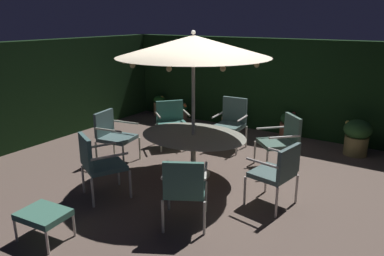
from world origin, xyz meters
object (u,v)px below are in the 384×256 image
at_px(potted_plant_back_center, 289,125).
at_px(potted_plant_right_near, 159,105).
at_px(potted_plant_back_right, 181,112).
at_px(potted_plant_right_far, 232,118).
at_px(patio_chair_southeast, 283,138).
at_px(patio_chair_southwest, 171,120).
at_px(patio_dining_table, 193,141).
at_px(patio_chair_north, 98,161).
at_px(potted_plant_front_corner, 357,136).
at_px(patio_umbrella, 193,46).
at_px(patio_chair_south, 232,120).
at_px(patio_chair_west, 113,133).
at_px(patio_chair_northeast, 185,186).
at_px(patio_chair_east, 278,170).
at_px(ottoman_footrest, 43,215).

distance_m(potted_plant_back_center, potted_plant_right_near, 3.71).
distance_m(potted_plant_back_center, potted_plant_back_right, 2.88).
height_order(potted_plant_back_center, potted_plant_right_far, potted_plant_back_center).
height_order(patio_chair_southeast, patio_chair_southwest, patio_chair_southeast).
distance_m(patio_dining_table, patio_chair_north, 1.66).
bearing_deg(potted_plant_back_center, potted_plant_right_far, -176.63).
bearing_deg(potted_plant_front_corner, patio_chair_southwest, -155.95).
distance_m(patio_chair_southeast, potted_plant_back_right, 3.71).
bearing_deg(patio_umbrella, patio_dining_table, 86.06).
height_order(patio_chair_south, patio_chair_west, patio_chair_south).
height_order(patio_chair_southwest, potted_plant_back_right, patio_chair_southwest).
bearing_deg(patio_chair_southwest, patio_dining_table, -40.79).
bearing_deg(potted_plant_right_near, patio_umbrella, -44.10).
xyz_separation_m(patio_chair_west, potted_plant_right_near, (-1.37, 3.19, -0.27)).
bearing_deg(patio_chair_west, patio_chair_southwest, 74.07).
distance_m(patio_umbrella, patio_chair_south, 2.31).
height_order(patio_chair_northeast, potted_plant_right_near, patio_chair_northeast).
bearing_deg(potted_plant_right_near, potted_plant_right_far, -1.25).
height_order(patio_umbrella, potted_plant_right_far, patio_umbrella).
xyz_separation_m(patio_chair_northeast, patio_chair_east, (0.82, 1.16, -0.01)).
relative_size(patio_umbrella, patio_chair_south, 2.37).
bearing_deg(patio_dining_table, patio_chair_north, -116.77).
height_order(patio_chair_west, potted_plant_front_corner, patio_chair_west).
bearing_deg(patio_chair_north, potted_plant_back_center, 71.86).
bearing_deg(patio_chair_southeast, patio_chair_north, -125.74).
bearing_deg(potted_plant_right_far, potted_plant_right_near, 178.75).
distance_m(patio_chair_northeast, potted_plant_right_near, 5.79).
xyz_separation_m(potted_plant_right_far, potted_plant_front_corner, (2.91, -0.25, 0.11)).
distance_m(patio_chair_south, patio_chair_west, 2.46).
xyz_separation_m(patio_chair_north, patio_chair_northeast, (1.54, 0.03, -0.01)).
relative_size(patio_chair_southeast, potted_plant_back_right, 1.98).
bearing_deg(potted_plant_right_near, patio_chair_southwest, -46.24).
relative_size(patio_chair_northeast, potted_plant_right_far, 1.65).
xyz_separation_m(patio_umbrella, patio_chair_southeast, (1.16, 1.18, -1.65)).
xyz_separation_m(potted_plant_back_center, potted_plant_back_right, (-2.87, -0.16, -0.04)).
height_order(patio_dining_table, patio_chair_southwest, patio_chair_southwest).
bearing_deg(patio_chair_south, patio_chair_west, -128.31).
bearing_deg(potted_plant_back_right, potted_plant_right_far, 3.18).
bearing_deg(patio_chair_southeast, patio_umbrella, -134.71).
bearing_deg(patio_chair_south, patio_umbrella, -86.29).
xyz_separation_m(patio_chair_north, ottoman_footrest, (0.27, -1.16, -0.26)).
relative_size(patio_chair_west, potted_plant_front_corner, 1.34).
relative_size(potted_plant_right_far, potted_plant_back_right, 1.20).
distance_m(patio_chair_southeast, patio_chair_southwest, 2.41).
height_order(patio_chair_northeast, potted_plant_back_right, patio_chair_northeast).
relative_size(patio_umbrella, patio_chair_southwest, 2.63).
distance_m(patio_chair_east, patio_chair_west, 3.25).
height_order(potted_plant_back_right, potted_plant_front_corner, potted_plant_front_corner).
xyz_separation_m(patio_umbrella, potted_plant_front_corner, (2.20, 2.61, -1.82)).
relative_size(patio_chair_northeast, potted_plant_back_right, 1.98).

